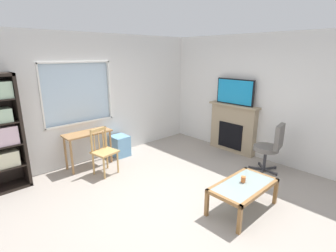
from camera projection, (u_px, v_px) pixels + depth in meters
ground at (174, 199)px, 4.17m from camera, size 6.26×5.97×0.02m
wall_back_with_window at (96, 99)px, 5.57m from camera, size 5.26×0.15×2.71m
wall_right at (262, 98)px, 5.57m from camera, size 0.12×5.17×2.71m
desk_under_window at (88, 139)px, 5.25m from camera, size 0.96×0.40×0.74m
wooden_chair at (104, 151)px, 4.96m from camera, size 0.48×0.47×0.90m
plastic_drawer_unit at (120, 146)px, 5.90m from camera, size 0.35×0.40×0.47m
fireplace at (233, 128)px, 6.09m from camera, size 0.26×1.25×1.15m
tv at (235, 92)px, 5.84m from camera, size 0.06×0.94×0.59m
office_chair at (271, 146)px, 4.99m from camera, size 0.58×0.57×1.00m
coffee_table at (243, 188)px, 3.80m from camera, size 1.09×0.59×0.43m
sippy_cup at (243, 179)px, 3.83m from camera, size 0.07×0.07×0.09m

